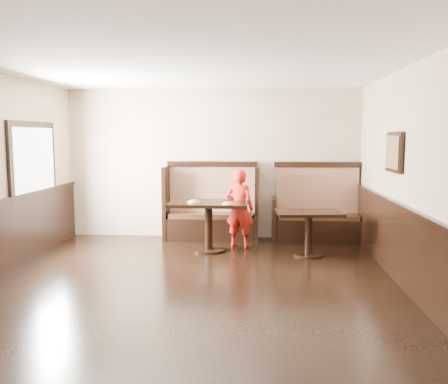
# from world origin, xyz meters

# --- Properties ---
(ground) EXTENTS (7.00, 7.00, 0.00)m
(ground) POSITION_xyz_m (0.00, 0.00, 0.00)
(ground) COLOR black
(ground) RESTS_ON ground
(room_shell) EXTENTS (7.00, 7.00, 7.00)m
(room_shell) POSITION_xyz_m (-0.30, 0.28, 0.67)
(room_shell) COLOR #CEB395
(room_shell) RESTS_ON ground
(booth_main) EXTENTS (1.75, 0.72, 1.45)m
(booth_main) POSITION_xyz_m (0.00, 3.30, 0.53)
(booth_main) COLOR black
(booth_main) RESTS_ON ground
(booth_neighbor) EXTENTS (1.65, 0.72, 1.45)m
(booth_neighbor) POSITION_xyz_m (1.95, 3.29, 0.48)
(booth_neighbor) COLOR black
(booth_neighbor) RESTS_ON ground
(table_main) EXTENTS (1.31, 0.82, 0.83)m
(table_main) POSITION_xyz_m (0.05, 2.37, 0.64)
(table_main) COLOR black
(table_main) RESTS_ON ground
(table_neighbor) EXTENTS (1.10, 0.77, 0.72)m
(table_neighbor) POSITION_xyz_m (1.68, 2.17, 0.54)
(table_neighbor) COLOR black
(table_neighbor) RESTS_ON ground
(child) EXTENTS (0.56, 0.44, 1.36)m
(child) POSITION_xyz_m (0.55, 2.68, 0.68)
(child) COLOR red
(child) RESTS_ON ground
(pizza_plate_left) EXTENTS (0.22, 0.22, 0.04)m
(pizza_plate_left) POSITION_xyz_m (-0.20, 2.30, 0.85)
(pizza_plate_left) COLOR white
(pizza_plate_left) RESTS_ON table_main
(pizza_plate_right) EXTENTS (0.18, 0.18, 0.03)m
(pizza_plate_right) POSITION_xyz_m (0.38, 2.16, 0.84)
(pizza_plate_right) COLOR white
(pizza_plate_right) RESTS_ON table_main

